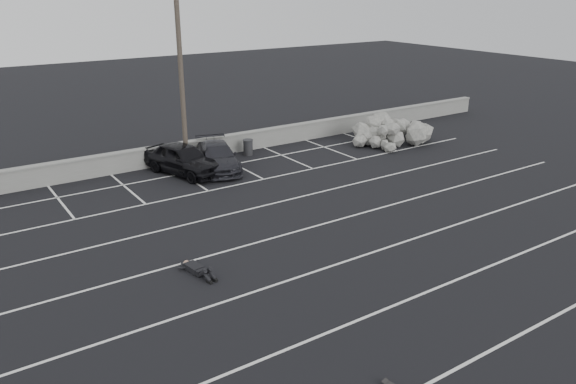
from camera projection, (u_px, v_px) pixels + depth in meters
ground at (304, 275)px, 18.36m from camera, size 120.00×120.00×0.00m
seawall at (147, 157)px, 29.07m from camera, size 50.00×0.45×1.06m
stall_lines at (236, 230)px, 21.74m from camera, size 36.00×20.05×0.01m
car_left at (183, 159)px, 28.03m from camera, size 3.11×4.91×1.56m
car_right at (217, 157)px, 28.76m from camera, size 3.12×4.94×1.33m
utility_pole at (181, 74)px, 27.94m from camera, size 1.25×0.25×9.41m
trash_bin at (248, 147)px, 31.23m from camera, size 0.72×0.72×0.88m
riprap_pile at (391, 134)px, 33.65m from camera, size 5.28×3.83×1.41m
person at (194, 265)px, 18.58m from camera, size 1.51×2.42×0.43m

